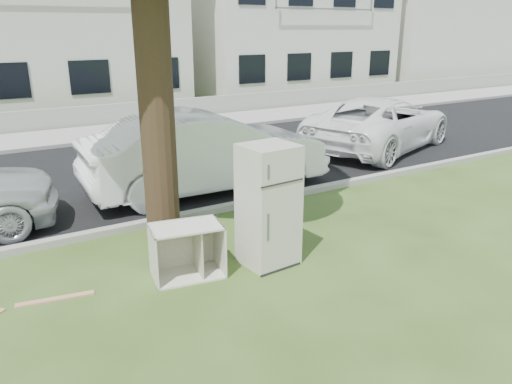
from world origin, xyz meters
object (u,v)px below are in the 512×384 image
cabinet (187,251)px  fridge (268,205)px  car_right (380,123)px  car_center (207,151)px

cabinet → fridge: bearing=-0.3°
cabinet → car_right: car_right is taller
fridge → cabinet: 1.32m
cabinet → car_right: bearing=38.6°
car_center → car_right: (5.89, 0.91, -0.10)m
cabinet → car_right: 8.94m
car_right → cabinet: bearing=99.2°
car_center → car_right: car_center is taller
fridge → cabinet: (-1.20, 0.22, -0.51)m
fridge → car_center: 3.67m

